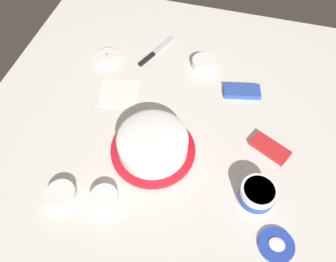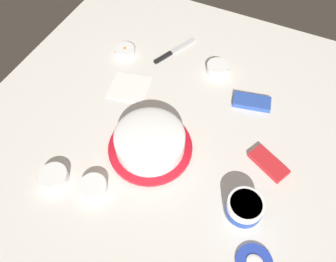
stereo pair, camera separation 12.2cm
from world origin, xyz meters
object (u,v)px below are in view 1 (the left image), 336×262
paper_napkin (118,93)px  candy_box_upper (242,91)px  sprinkle_bowl_green (203,63)px  sprinkle_bowl_blue (104,198)px  candy_box_lower (270,149)px  spreading_knife (154,53)px  sprinkle_bowl_orange (107,57)px  frosting_tub (257,194)px  frosting_tub_lid (276,245)px  sprinkle_bowl_rainbow (61,194)px  frosted_cake (153,144)px

paper_napkin → candy_box_upper: bearing=15.3°
sprinkle_bowl_green → candy_box_upper: sprinkle_bowl_green is taller
sprinkle_bowl_blue → paper_napkin: 0.47m
candy_box_lower → spreading_knife: bearing=172.7°
sprinkle_bowl_orange → candy_box_lower: sprinkle_bowl_orange is taller
sprinkle_bowl_green → candy_box_lower: 0.48m
frosting_tub → sprinkle_bowl_orange: 0.86m
candy_box_lower → frosting_tub: bearing=-71.2°
spreading_knife → paper_napkin: 0.27m
sprinkle_bowl_green → frosting_tub_lid: bearing=-61.5°
sprinkle_bowl_rainbow → candy_box_upper: sprinkle_bowl_rainbow is taller
frosting_tub → spreading_knife: size_ratio=0.53×
candy_box_lower → sprinkle_bowl_orange: bearing=-174.5°
frosted_cake → spreading_knife: 0.51m
spreading_knife → sprinkle_bowl_green: (0.23, -0.02, 0.01)m
sprinkle_bowl_rainbow → sprinkle_bowl_orange: 0.66m
frosting_tub_lid → spreading_knife: 0.93m
sprinkle_bowl_green → candy_box_lower: bearing=-47.6°
frosted_cake → sprinkle_bowl_orange: (-0.33, 0.40, -0.03)m
paper_napkin → candy_box_lower: bearing=-10.2°
spreading_knife → sprinkle_bowl_green: bearing=-4.0°
sprinkle_bowl_blue → candy_box_lower: 0.61m
frosting_tub_lid → sprinkle_bowl_green: (-0.38, 0.70, 0.01)m
frosted_cake → sprinkle_bowl_rainbow: bearing=-133.9°
sprinkle_bowl_blue → spreading_knife: bearing=93.5°
sprinkle_bowl_rainbow → spreading_knife: bearing=82.4°
sprinkle_bowl_rainbow → sprinkle_bowl_orange: (-0.09, 0.65, -0.00)m
frosting_tub → sprinkle_bowl_blue: bearing=-164.2°
spreading_knife → sprinkle_bowl_green: size_ratio=2.37×
frosting_tub → sprinkle_bowl_orange: size_ratio=1.36×
sprinkle_bowl_orange → paper_napkin: (0.11, -0.17, -0.01)m
sprinkle_bowl_green → paper_napkin: 0.39m
sprinkle_bowl_green → paper_napkin: sprinkle_bowl_green is taller
frosting_tub_lid → frosted_cake: bearing=153.9°
spreading_knife → frosted_cake: bearing=-73.7°
frosting_tub_lid → paper_napkin: size_ratio=0.75×
sprinkle_bowl_orange → sprinkle_bowl_blue: bearing=-69.8°
sprinkle_bowl_blue → paper_napkin: sprinkle_bowl_blue is taller
frosted_cake → sprinkle_bowl_blue: (-0.10, -0.23, -0.03)m
spreading_knife → sprinkle_bowl_orange: size_ratio=2.55×
sprinkle_bowl_rainbow → frosting_tub: bearing=14.4°
spreading_knife → sprinkle_bowl_orange: (-0.19, -0.09, 0.01)m
frosting_tub → sprinkle_bowl_orange: frosting_tub is taller
sprinkle_bowl_blue → frosted_cake: bearing=66.4°
candy_box_lower → frosting_tub_lid: bearing=-54.4°
frosting_tub → sprinkle_bowl_rainbow: size_ratio=1.23×
sprinkle_bowl_rainbow → candy_box_lower: size_ratio=0.68×
sprinkle_bowl_orange → paper_napkin: size_ratio=0.58×
frosting_tub → frosting_tub_lid: (0.08, -0.13, -0.03)m
frosted_cake → spreading_knife: bearing=106.3°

